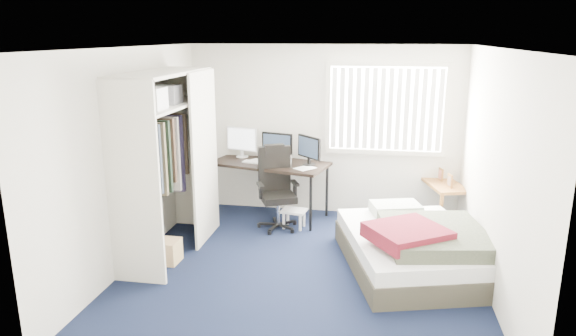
% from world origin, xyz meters
% --- Properties ---
extents(ground, '(4.20, 4.20, 0.00)m').
position_xyz_m(ground, '(0.00, 0.00, 0.00)').
color(ground, black).
rests_on(ground, ground).
extents(room_shell, '(4.20, 4.20, 4.20)m').
position_xyz_m(room_shell, '(0.00, 0.00, 1.51)').
color(room_shell, silver).
rests_on(room_shell, ground).
extents(window_assembly, '(1.72, 0.09, 1.32)m').
position_xyz_m(window_assembly, '(0.90, 2.04, 1.60)').
color(window_assembly, white).
rests_on(window_assembly, ground).
extents(closet, '(0.64, 1.84, 2.22)m').
position_xyz_m(closet, '(-1.67, 0.27, 1.35)').
color(closet, beige).
rests_on(closet, ground).
extents(desk, '(1.80, 1.15, 1.28)m').
position_xyz_m(desk, '(-0.73, 1.75, 0.84)').
color(desk, black).
rests_on(desk, ground).
extents(office_chair, '(0.72, 0.72, 1.16)m').
position_xyz_m(office_chair, '(-0.55, 1.32, 0.44)').
color(office_chair, black).
rests_on(office_chair, ground).
extents(footstool, '(0.36, 0.31, 0.27)m').
position_xyz_m(footstool, '(-0.31, 1.30, 0.21)').
color(footstool, white).
rests_on(footstool, ground).
extents(nightstand, '(0.65, 0.95, 0.78)m').
position_xyz_m(nightstand, '(1.75, 1.85, 0.53)').
color(nightstand, brown).
rests_on(nightstand, ground).
extents(bed, '(1.91, 2.24, 0.64)m').
position_xyz_m(bed, '(1.27, 0.26, 0.27)').
color(bed, '#3A3529').
rests_on(bed, ground).
extents(pine_box, '(0.38, 0.29, 0.28)m').
position_xyz_m(pine_box, '(-1.65, -0.07, 0.14)').
color(pine_box, tan).
rests_on(pine_box, ground).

